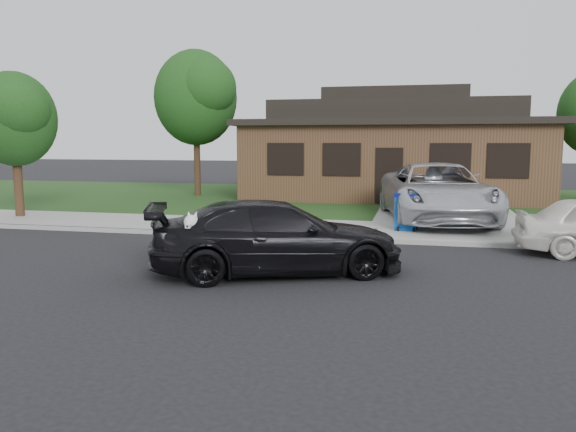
# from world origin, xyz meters

# --- Properties ---
(ground) EXTENTS (120.00, 120.00, 0.00)m
(ground) POSITION_xyz_m (0.00, 0.00, 0.00)
(ground) COLOR black
(ground) RESTS_ON ground
(sidewalk) EXTENTS (60.00, 3.00, 0.12)m
(sidewalk) POSITION_xyz_m (0.00, 5.00, 0.06)
(sidewalk) COLOR gray
(sidewalk) RESTS_ON ground
(curb) EXTENTS (60.00, 0.12, 0.12)m
(curb) POSITION_xyz_m (0.00, 3.50, 0.06)
(curb) COLOR gray
(curb) RESTS_ON ground
(lawn) EXTENTS (60.00, 13.00, 0.13)m
(lawn) POSITION_xyz_m (0.00, 13.00, 0.07)
(lawn) COLOR #193814
(lawn) RESTS_ON ground
(driveway) EXTENTS (4.50, 13.00, 0.14)m
(driveway) POSITION_xyz_m (6.00, 10.00, 0.07)
(driveway) COLOR gray
(driveway) RESTS_ON ground
(sedan) EXTENTS (5.20, 3.64, 1.40)m
(sedan) POSITION_xyz_m (2.41, -0.18, 0.70)
(sedan) COLOR black
(sedan) RESTS_ON ground
(minivan) EXTENTS (3.83, 6.61, 1.73)m
(minivan) POSITION_xyz_m (5.61, 6.99, 1.01)
(minivan) COLOR silver
(minivan) RESTS_ON driveway
(recycling_bin) EXTENTS (0.69, 0.70, 1.03)m
(recycling_bin) POSITION_xyz_m (4.77, 4.93, 0.64)
(recycling_bin) COLOR #0D4094
(recycling_bin) RESTS_ON sidewalk
(house) EXTENTS (12.60, 8.60, 4.65)m
(house) POSITION_xyz_m (4.00, 15.00, 2.13)
(house) COLOR #422B1C
(house) RESTS_ON ground
(tree_0) EXTENTS (3.78, 3.60, 6.34)m
(tree_0) POSITION_xyz_m (-4.34, 12.88, 4.48)
(tree_0) COLOR #332114
(tree_0) RESTS_ON ground
(tree_2) EXTENTS (2.73, 2.60, 4.59)m
(tree_2) POSITION_xyz_m (-7.38, 5.11, 3.27)
(tree_2) COLOR #332114
(tree_2) RESTS_ON ground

